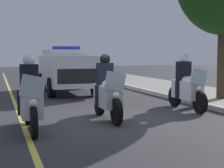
{
  "coord_description": "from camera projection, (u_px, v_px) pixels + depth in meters",
  "views": [
    {
      "loc": [
        8.47,
        -2.96,
        1.71
      ],
      "look_at": [
        -0.34,
        0.0,
        0.9
      ],
      "focal_mm": 55.24,
      "sensor_mm": 36.0,
      "label": 1
    }
  ],
  "objects": [
    {
      "name": "police_motorcycle_lead_right",
      "position": [
        107.0,
        93.0,
        8.96
      ],
      "size": [
        2.14,
        0.56,
        1.72
      ],
      "color": "black",
      "rests_on": "ground"
    },
    {
      "name": "police_motorcycle_trailing",
      "position": [
        186.0,
        87.0,
        10.56
      ],
      "size": [
        2.14,
        0.56,
        1.72
      ],
      "color": "black",
      "rests_on": "ground"
    },
    {
      "name": "police_motorcycle_lead_left",
      "position": [
        30.0,
        100.0,
        7.66
      ],
      "size": [
        2.14,
        0.56,
        1.72
      ],
      "color": "black",
      "rests_on": "ground"
    },
    {
      "name": "police_suv",
      "position": [
        67.0,
        69.0,
        15.21
      ],
      "size": [
        4.93,
        2.12,
        2.05
      ],
      "color": "silver",
      "rests_on": "ground"
    },
    {
      "name": "curb_strip",
      "position": [
        223.0,
        110.0,
        10.14
      ],
      "size": [
        48.0,
        0.24,
        0.15
      ],
      "primitive_type": "cube",
      "color": "#B7B5AD",
      "rests_on": "ground"
    },
    {
      "name": "ground_plane",
      "position": [
        116.0,
        119.0,
        9.08
      ],
      "size": [
        80.0,
        80.0,
        0.0
      ],
      "primitive_type": "plane",
      "color": "#333335"
    },
    {
      "name": "lane_stripe_center",
      "position": [
        23.0,
        125.0,
        8.33
      ],
      "size": [
        48.0,
        0.12,
        0.01
      ],
      "primitive_type": "cube",
      "color": "#E0D14C",
      "rests_on": "ground"
    }
  ]
}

